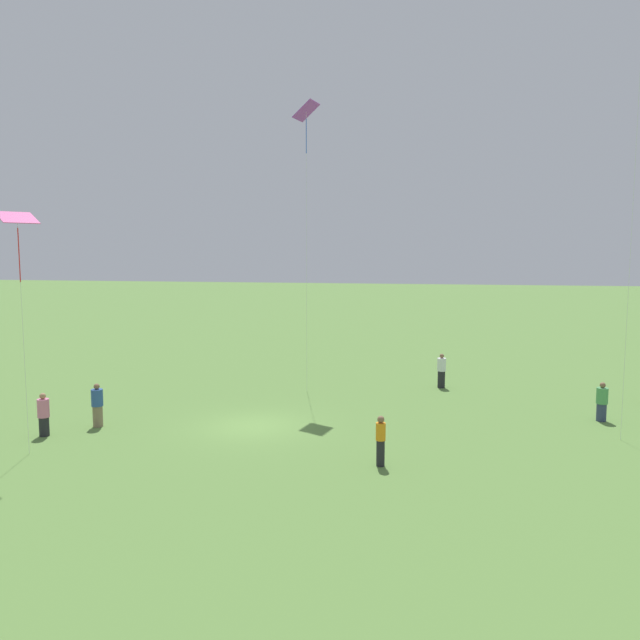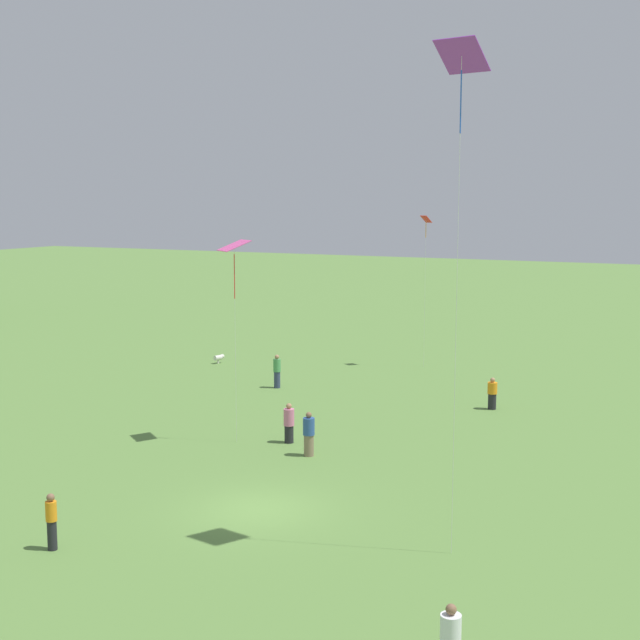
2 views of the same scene
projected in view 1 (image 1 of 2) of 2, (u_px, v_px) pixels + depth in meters
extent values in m
plane|color=#5B843D|center=(253.00, 426.00, 25.85)|extent=(240.00, 240.00, 0.00)
cylinder|color=#232328|center=(44.00, 426.00, 24.45)|extent=(0.53, 0.53, 0.75)
cylinder|color=pink|center=(43.00, 408.00, 24.37)|extent=(0.62, 0.62, 0.72)
sphere|color=#A87A56|center=(43.00, 396.00, 24.32)|extent=(0.24, 0.24, 0.24)
cylinder|color=#232328|center=(380.00, 453.00, 21.00)|extent=(0.38, 0.38, 0.89)
cylinder|color=orange|center=(381.00, 432.00, 20.92)|extent=(0.44, 0.44, 0.59)
sphere|color=brown|center=(381.00, 419.00, 20.87)|extent=(0.24, 0.24, 0.24)
cylinder|color=#847056|center=(98.00, 416.00, 25.76)|extent=(0.51, 0.51, 0.87)
cylinder|color=#2D5193|center=(97.00, 398.00, 25.68)|extent=(0.61, 0.61, 0.70)
sphere|color=brown|center=(97.00, 386.00, 25.63)|extent=(0.24, 0.24, 0.24)
cylinder|color=#333D5B|center=(601.00, 412.00, 26.62)|extent=(0.48, 0.48, 0.76)
cylinder|color=#4C9956|center=(602.00, 396.00, 26.54)|extent=(0.57, 0.57, 0.68)
sphere|color=brown|center=(603.00, 385.00, 26.49)|extent=(0.24, 0.24, 0.24)
cylinder|color=#232328|center=(441.00, 379.00, 33.16)|extent=(0.51, 0.51, 0.90)
cylinder|color=white|center=(442.00, 365.00, 33.07)|extent=(0.60, 0.60, 0.69)
sphere|color=brown|center=(442.00, 356.00, 33.02)|extent=(0.24, 0.24, 0.24)
cube|color=purple|center=(306.00, 111.00, 30.92)|extent=(1.23, 1.44, 0.82)
cylinder|color=blue|center=(306.00, 136.00, 31.06)|extent=(0.04, 0.04, 1.69)
cylinder|color=silver|center=(307.00, 254.00, 31.69)|extent=(0.01, 0.01, 14.18)
cube|color=#E54C99|center=(17.00, 217.00, 21.39)|extent=(1.61, 1.62, 0.45)
cylinder|color=red|center=(19.00, 255.00, 21.53)|extent=(0.04, 0.04, 1.86)
cylinder|color=silver|center=(23.00, 338.00, 21.84)|extent=(0.01, 0.01, 8.37)
cylinder|color=silver|center=(635.00, 158.00, 22.82)|extent=(0.01, 0.01, 21.21)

